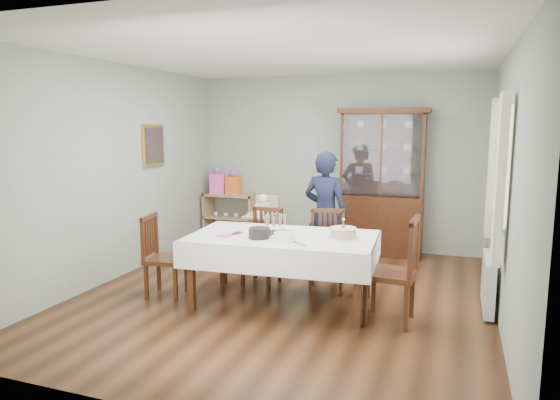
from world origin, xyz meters
The scene contains 25 objects.
floor centered at (0.00, 0.00, 0.00)m, with size 5.00×5.00×0.00m, color #593319.
room_shell centered at (0.00, 0.53, 1.70)m, with size 5.00×5.00×5.00m.
dining_table centered at (0.06, -0.24, 0.38)m, with size 2.08×1.29×0.76m.
china_cabinet centered at (0.75, 2.26, 1.12)m, with size 1.30×0.48×2.18m.
sideboard centered at (-1.75, 2.28, 0.40)m, with size 0.90×0.38×0.80m.
picture_frame centered at (-2.22, 0.80, 1.65)m, with size 0.04×0.48×0.58m, color gold.
window centered at (2.22, 0.30, 1.55)m, with size 0.04×1.02×1.22m, color white.
curtain_left centered at (2.16, -0.32, 1.45)m, with size 0.07×0.30×1.55m, color silver.
curtain_right centered at (2.16, 0.92, 1.45)m, with size 0.07×0.30×1.55m, color silver.
radiator centered at (2.16, 0.30, 0.30)m, with size 0.10×0.80×0.55m, color white.
chair_far_left centered at (-0.40, 0.32, 0.27)m, with size 0.44×0.44×0.92m.
chair_far_right centered at (0.40, 0.36, 0.28)m, with size 0.50×0.50×0.94m.
chair_end_left centered at (-1.29, -0.45, 0.28)m, with size 0.48×0.48×0.93m.
chair_end_right centered at (1.24, -0.36, 0.32)m, with size 0.50×0.50×1.06m.
woman centered at (0.23, 0.92, 0.81)m, with size 0.59×0.39×1.62m, color black.
high_chair centered at (-0.64, 0.97, 0.40)m, with size 0.50×0.50×1.02m.
champagne_tray centered at (-0.05, -0.18, 0.83)m, with size 0.34×0.34×0.21m.
birthday_cake centered at (0.71, -0.18, 0.82)m, with size 0.32×0.32×0.22m.
plate_stack_dark centered at (-0.13, -0.43, 0.81)m, with size 0.23×0.23×0.11m, color black.
plate_stack_white centered at (0.16, -0.49, 0.81)m, with size 0.21×0.21×0.09m, color white.
napkin_stack centered at (-0.51, -0.48, 0.77)m, with size 0.13×0.13×0.02m, color #F45AB5.
cutlery centered at (-0.48, -0.33, 0.77)m, with size 0.12×0.18×0.01m, color silver, non-canonical shape.
cake_knife centered at (0.33, -0.54, 0.77)m, with size 0.27×0.02×0.01m, color silver.
gift_bag_pink centered at (-1.98, 2.26, 1.00)m, with size 0.28×0.23×0.45m.
gift_bag_orange centered at (-1.69, 2.26, 0.99)m, with size 0.23×0.16×0.42m.
Camera 1 is at (1.80, -5.18, 1.95)m, focal length 32.00 mm.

